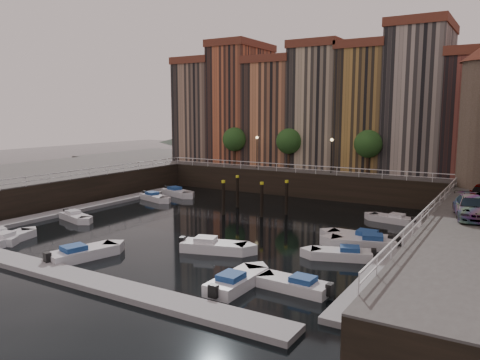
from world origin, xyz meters
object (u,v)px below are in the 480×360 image
Objects in this scene: gangway at (440,204)px; boat_left_1 at (75,217)px; car_c at (471,209)px; boat_left_3 at (154,197)px; mooring_pilings at (252,197)px; boat_left_0 at (0,236)px.

boat_left_1 is (-29.95, -16.10, -1.59)m from gangway.
car_c reaches higher than boat_left_1.
gangway is 1.83× the size of boat_left_3.
car_c reaches higher than gangway.
gangway is 17.72m from mooring_pilings.
gangway is 11.51m from car_c.
gangway reaches higher than boat_left_3.
boat_left_3 reaches higher than boat_left_0.
boat_left_0 is 35.50m from car_c.
gangway reaches higher than boat_left_1.
boat_left_1 is (-12.86, -11.43, -1.32)m from mooring_pilings.
gangway is 1.64× the size of car_c.
boat_left_0 is 0.97× the size of boat_left_3.
car_c is (33.73, -6.45, 3.39)m from boat_left_3.
gangway is 1.28× the size of mooring_pilings.
gangway is 1.93× the size of boat_left_1.
car_c is at bearing 23.34° from boat_left_1.
boat_left_3 is 34.51m from car_c.
boat_left_3 is at bearing 157.71° from car_c.
mooring_pilings is 13.33m from boat_left_3.
car_c is (3.37, -10.85, 1.82)m from gangway.
gangway reaches higher than mooring_pilings.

